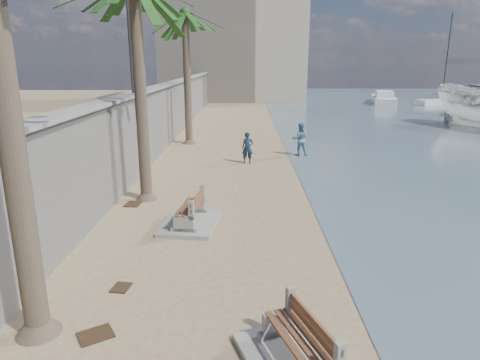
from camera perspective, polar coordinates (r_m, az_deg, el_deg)
name	(u,v)px	position (r m, az deg, el deg)	size (l,w,h in m)	color
ground_plane	(263,354)	(8.06, 3.10, -22.13)	(140.00, 140.00, 0.00)	#9A7E5E
seawall	(167,115)	(27.01, -9.75, 8.59)	(0.45, 70.00, 3.50)	gray
wall_cap	(165,85)	(26.86, -9.93, 12.40)	(0.80, 70.00, 0.12)	gray
end_building	(233,45)	(58.43, -0.91, 17.60)	(18.00, 12.00, 14.00)	#B7AA93
bench_near	(299,349)	(7.53, 7.84, -21.38)	(2.22, 2.65, 0.95)	gray
bench_far	(190,212)	(13.35, -6.68, -4.25)	(1.78, 2.45, 0.97)	gray
palm_back	(185,15)	(26.44, -7.32, 21.03)	(5.00, 5.00, 8.52)	brown
streetlight	(128,17)	(19.06, -14.68, 20.27)	(0.28, 0.28, 5.12)	#2D2D33
person_a	(248,146)	(21.22, 1.02, 4.61)	(0.64, 0.44, 1.79)	#16273D
person_b	(300,138)	(23.25, 8.01, 5.63)	(0.94, 0.73, 1.95)	teal
yacht_near	(476,109)	(48.87, 28.99, 8.27)	(10.01, 2.80, 1.50)	silver
yacht_far	(383,100)	(55.71, 18.55, 10.06)	(8.66, 2.42, 1.50)	silver
sailboat_west	(442,101)	(56.44, 25.28, 9.45)	(6.70, 3.99, 10.28)	silver
debris_b	(96,335)	(8.87, -18.67, -18.97)	(0.61, 0.49, 0.03)	#382616
debris_c	(133,204)	(15.72, -14.08, -3.13)	(0.65, 0.52, 0.03)	#382616
debris_d	(121,287)	(10.26, -15.58, -13.64)	(0.47, 0.38, 0.03)	#382616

